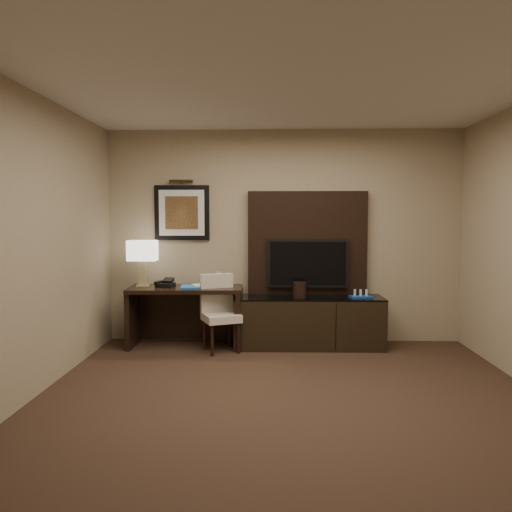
{
  "coord_description": "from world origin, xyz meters",
  "views": [
    {
      "loc": [
        -0.16,
        -3.89,
        1.59
      ],
      "look_at": [
        -0.33,
        1.8,
        1.15
      ],
      "focal_mm": 35.0,
      "sensor_mm": 36.0,
      "label": 1
    }
  ],
  "objects_px": {
    "desk_chair": "(221,317)",
    "table_lamp": "(143,263)",
    "desk": "(186,317)",
    "desk_phone": "(165,283)",
    "credenza": "(309,322)",
    "ice_bucket": "(300,289)",
    "water_bottle": "(218,279)",
    "tv": "(308,263)",
    "minibar_tray": "(361,294)"
  },
  "relations": [
    {
      "from": "desk",
      "to": "desk_phone",
      "type": "height_order",
      "value": "desk_phone"
    },
    {
      "from": "desk_chair",
      "to": "minibar_tray",
      "type": "bearing_deg",
      "value": -16.67
    },
    {
      "from": "tv",
      "to": "desk_phone",
      "type": "height_order",
      "value": "tv"
    },
    {
      "from": "minibar_tray",
      "to": "credenza",
      "type": "bearing_deg",
      "value": 176.87
    },
    {
      "from": "credenza",
      "to": "desk_phone",
      "type": "xyz_separation_m",
      "value": [
        -1.76,
        -0.0,
        0.48
      ]
    },
    {
      "from": "ice_bucket",
      "to": "desk_phone",
      "type": "bearing_deg",
      "value": 179.08
    },
    {
      "from": "desk",
      "to": "credenza",
      "type": "xyz_separation_m",
      "value": [
        1.51,
        -0.0,
        -0.06
      ]
    },
    {
      "from": "table_lamp",
      "to": "ice_bucket",
      "type": "bearing_deg",
      "value": -2.15
    },
    {
      "from": "water_bottle",
      "to": "desk_phone",
      "type": "bearing_deg",
      "value": -176.11
    },
    {
      "from": "credenza",
      "to": "tv",
      "type": "relative_size",
      "value": 1.81
    },
    {
      "from": "table_lamp",
      "to": "water_bottle",
      "type": "xyz_separation_m",
      "value": [
        0.94,
        -0.0,
        -0.19
      ]
    },
    {
      "from": "desk_chair",
      "to": "water_bottle",
      "type": "xyz_separation_m",
      "value": [
        -0.06,
        0.27,
        0.41
      ]
    },
    {
      "from": "credenza",
      "to": "tv",
      "type": "xyz_separation_m",
      "value": [
        -0.0,
        0.19,
        0.71
      ]
    },
    {
      "from": "ice_bucket",
      "to": "minibar_tray",
      "type": "relative_size",
      "value": 0.73
    },
    {
      "from": "tv",
      "to": "minibar_tray",
      "type": "bearing_deg",
      "value": -19.67
    },
    {
      "from": "desk_chair",
      "to": "credenza",
      "type": "bearing_deg",
      "value": -11.02
    },
    {
      "from": "desk_chair",
      "to": "desk_phone",
      "type": "bearing_deg",
      "value": 139.12
    },
    {
      "from": "credenza",
      "to": "tv",
      "type": "height_order",
      "value": "tv"
    },
    {
      "from": "credenza",
      "to": "desk_chair",
      "type": "height_order",
      "value": "desk_chair"
    },
    {
      "from": "desk",
      "to": "table_lamp",
      "type": "relative_size",
      "value": 2.42
    },
    {
      "from": "desk_chair",
      "to": "table_lamp",
      "type": "distance_m",
      "value": 1.2
    },
    {
      "from": "tv",
      "to": "minibar_tray",
      "type": "height_order",
      "value": "tv"
    },
    {
      "from": "ice_bucket",
      "to": "minibar_tray",
      "type": "bearing_deg",
      "value": -0.29
    },
    {
      "from": "ice_bucket",
      "to": "tv",
      "type": "bearing_deg",
      "value": 63.21
    },
    {
      "from": "minibar_tray",
      "to": "tv",
      "type": "bearing_deg",
      "value": 160.33
    },
    {
      "from": "tv",
      "to": "desk_chair",
      "type": "relative_size",
      "value": 1.19
    },
    {
      "from": "table_lamp",
      "to": "minibar_tray",
      "type": "distance_m",
      "value": 2.7
    },
    {
      "from": "credenza",
      "to": "table_lamp",
      "type": "height_order",
      "value": "table_lamp"
    },
    {
      "from": "credenza",
      "to": "ice_bucket",
      "type": "height_order",
      "value": "ice_bucket"
    },
    {
      "from": "tv",
      "to": "desk_chair",
      "type": "distance_m",
      "value": 1.28
    },
    {
      "from": "water_bottle",
      "to": "ice_bucket",
      "type": "bearing_deg",
      "value": -4.04
    },
    {
      "from": "desk",
      "to": "desk_chair",
      "type": "height_order",
      "value": "desk_chair"
    },
    {
      "from": "desk",
      "to": "water_bottle",
      "type": "relative_size",
      "value": 7.44
    },
    {
      "from": "ice_bucket",
      "to": "desk_chair",
      "type": "bearing_deg",
      "value": -168.05
    },
    {
      "from": "desk_phone",
      "to": "minibar_tray",
      "type": "bearing_deg",
      "value": 12.49
    },
    {
      "from": "desk",
      "to": "table_lamp",
      "type": "xyz_separation_m",
      "value": [
        -0.54,
        0.04,
        0.65
      ]
    },
    {
      "from": "desk_chair",
      "to": "ice_bucket",
      "type": "bearing_deg",
      "value": -11.34
    },
    {
      "from": "water_bottle",
      "to": "table_lamp",
      "type": "bearing_deg",
      "value": 179.87
    },
    {
      "from": "credenza",
      "to": "water_bottle",
      "type": "bearing_deg",
      "value": 177.2
    },
    {
      "from": "table_lamp",
      "to": "minibar_tray",
      "type": "relative_size",
      "value": 2.21
    },
    {
      "from": "desk",
      "to": "minibar_tray",
      "type": "bearing_deg",
      "value": -2.98
    },
    {
      "from": "credenza",
      "to": "desk_phone",
      "type": "relative_size",
      "value": 9.1
    },
    {
      "from": "desk_phone",
      "to": "credenza",
      "type": "bearing_deg",
      "value": 13.35
    },
    {
      "from": "ice_bucket",
      "to": "minibar_tray",
      "type": "xyz_separation_m",
      "value": [
        0.74,
        -0.0,
        -0.05
      ]
    },
    {
      "from": "desk",
      "to": "tv",
      "type": "xyz_separation_m",
      "value": [
        1.51,
        0.19,
        0.65
      ]
    },
    {
      "from": "water_bottle",
      "to": "minibar_tray",
      "type": "distance_m",
      "value": 1.74
    },
    {
      "from": "desk_chair",
      "to": "desk_phone",
      "type": "relative_size",
      "value": 4.21
    },
    {
      "from": "tv",
      "to": "table_lamp",
      "type": "xyz_separation_m",
      "value": [
        -2.04,
        -0.15,
        0.0
      ]
    },
    {
      "from": "desk_chair",
      "to": "ice_bucket",
      "type": "xyz_separation_m",
      "value": [
        0.94,
        0.2,
        0.3
      ]
    },
    {
      "from": "desk_phone",
      "to": "water_bottle",
      "type": "height_order",
      "value": "water_bottle"
    }
  ]
}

